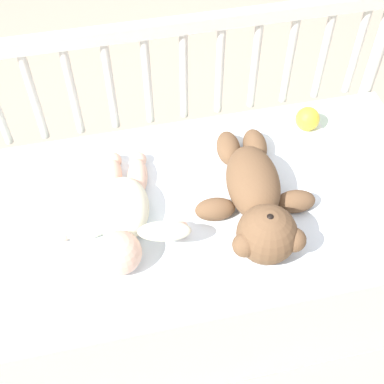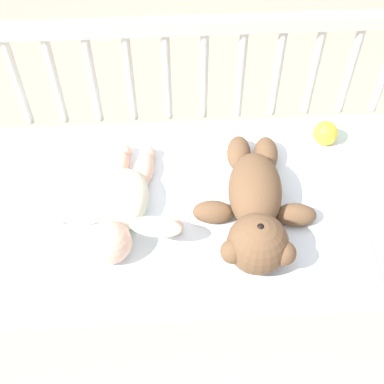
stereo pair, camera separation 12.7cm
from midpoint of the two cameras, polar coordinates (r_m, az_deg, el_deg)
name	(u,v)px [view 2 (the right image)]	position (r m, az deg, el deg)	size (l,w,h in m)	color
ground_plane	(192,292)	(1.69, 2.18, -10.76)	(12.00, 12.00, 0.00)	tan
crib_mattress	(192,255)	(1.50, 2.43, -6.85)	(1.24, 0.60, 0.44)	silver
crib_rail	(186,88)	(1.46, 1.84, 10.87)	(1.24, 0.04, 0.76)	beige
blanket	(192,206)	(1.31, 2.79, -1.69)	(0.82, 0.52, 0.01)	white
teddy_bear	(256,208)	(1.26, 9.68, -1.88)	(0.30, 0.43, 0.14)	brown
baby	(120,205)	(1.27, -4.84, -1.58)	(0.31, 0.37, 0.10)	#EAEACC
toy_ball	(325,133)	(1.49, 16.43, 5.89)	(0.07, 0.07, 0.07)	yellow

